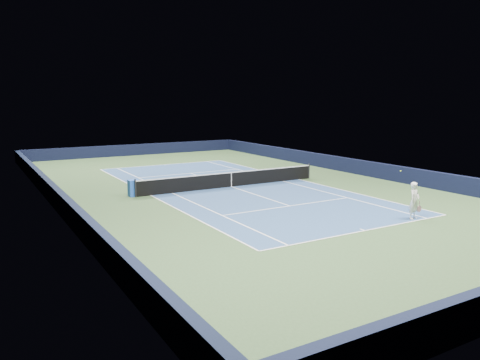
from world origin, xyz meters
TOP-DOWN VIEW (x-y plane):
  - ground at (0.00, 0.00)m, footprint 40.00×40.00m
  - wall_far at (0.00, 19.82)m, footprint 22.00×0.35m
  - wall_right at (10.82, 0.00)m, footprint 0.35×40.00m
  - wall_left at (-10.82, 0.00)m, footprint 0.35×40.00m
  - court_surface at (0.00, 0.00)m, footprint 10.97×23.77m
  - baseline_far at (0.00, 11.88)m, footprint 10.97×0.08m
  - baseline_near at (0.00, -11.88)m, footprint 10.97×0.08m
  - sideline_doubles_right at (5.49, 0.00)m, footprint 0.08×23.77m
  - sideline_doubles_left at (-5.49, 0.00)m, footprint 0.08×23.77m
  - sideline_singles_right at (4.12, 0.00)m, footprint 0.08×23.77m
  - sideline_singles_left at (-4.12, 0.00)m, footprint 0.08×23.77m
  - service_line_far at (0.00, 6.40)m, footprint 8.23×0.08m
  - service_line_near at (0.00, -6.40)m, footprint 8.23×0.08m
  - center_service_line at (0.00, 0.00)m, footprint 0.08×12.80m
  - center_mark_far at (0.00, 11.73)m, footprint 0.08×0.30m
  - center_mark_near at (0.00, -11.73)m, footprint 0.08×0.30m
  - tennis_net at (0.00, 0.00)m, footprint 12.90×0.10m
  - sponsor_cube at (-6.40, 0.33)m, footprint 0.63×0.54m
  - tennis_player at (3.48, -11.56)m, footprint 0.84×1.32m

SIDE VIEW (x-z plane):
  - ground at x=0.00m, z-range 0.00..0.00m
  - court_surface at x=0.00m, z-range 0.00..0.01m
  - baseline_far at x=0.00m, z-range 0.01..0.01m
  - baseline_near at x=0.00m, z-range 0.01..0.01m
  - sideline_doubles_right at x=5.49m, z-range 0.01..0.01m
  - sideline_doubles_left at x=-5.49m, z-range 0.01..0.01m
  - sideline_singles_right at x=4.12m, z-range 0.01..0.01m
  - sideline_singles_left at x=-4.12m, z-range 0.01..0.01m
  - service_line_far at x=0.00m, z-range 0.01..0.01m
  - service_line_near at x=0.00m, z-range 0.01..0.01m
  - center_service_line at x=0.00m, z-range 0.01..0.01m
  - center_mark_far at x=0.00m, z-range 0.01..0.01m
  - center_mark_near at x=0.00m, z-range 0.01..0.01m
  - sponsor_cube at x=-6.40m, z-range 0.00..0.97m
  - tennis_net at x=0.00m, z-range -0.03..1.04m
  - wall_far at x=0.00m, z-range 0.00..1.10m
  - wall_right at x=10.82m, z-range 0.00..1.10m
  - wall_left at x=-10.82m, z-range 0.00..1.10m
  - tennis_player at x=3.48m, z-range -0.21..1.99m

